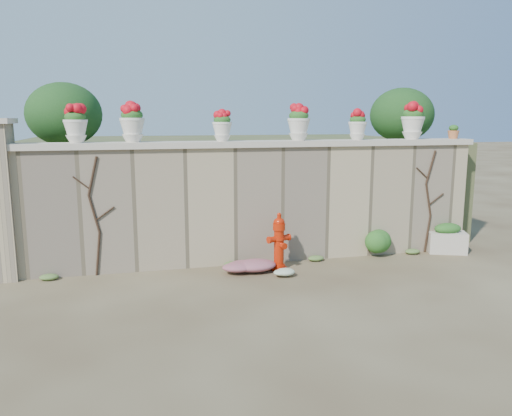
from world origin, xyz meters
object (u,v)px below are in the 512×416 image
object	(u,v)px
fire_hydrant	(279,242)
urn_pot_0	(76,124)
planter_box	(447,239)
terracotta_pot	(453,133)

from	to	relation	value
fire_hydrant	urn_pot_0	size ratio (longest dim) A/B	1.65
planter_box	terracotta_pot	size ratio (longest dim) A/B	3.06
urn_pot_0	terracotta_pot	world-z (taller)	urn_pot_0
terracotta_pot	fire_hydrant	bearing A→B (deg)	-170.05
fire_hydrant	planter_box	xyz separation A→B (m)	(3.36, 0.29, -0.22)
urn_pot_0	planter_box	bearing A→B (deg)	-3.03
terracotta_pot	planter_box	bearing A→B (deg)	-122.86
fire_hydrant	terracotta_pot	world-z (taller)	terracotta_pot
fire_hydrant	urn_pot_0	bearing A→B (deg)	150.18
planter_box	fire_hydrant	bearing A→B (deg)	-153.44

